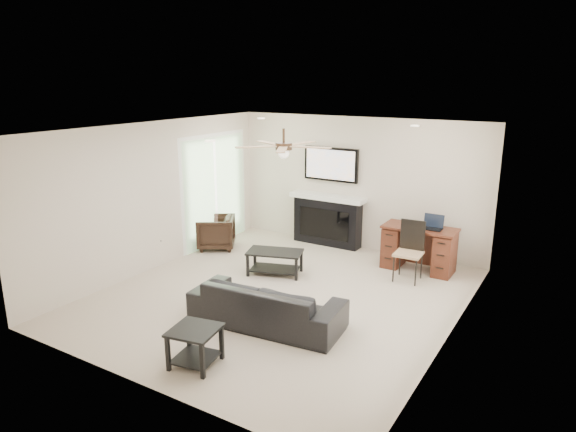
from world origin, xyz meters
name	(u,v)px	position (x,y,z in m)	size (l,w,h in m)	color
room_shell	(294,187)	(0.19, 0.08, 1.68)	(5.50, 5.54, 2.52)	#B9A595
sofa	(267,304)	(0.34, -0.89, 0.30)	(2.04, 0.80, 0.59)	black
armchair	(216,232)	(-2.26, 1.26, 0.32)	(0.67, 0.69, 0.63)	black
coffee_table	(275,262)	(-0.56, 0.71, 0.20)	(0.90, 0.50, 0.40)	black
end_table_near	(195,347)	(0.19, -2.14, 0.23)	(0.52, 0.52, 0.45)	black
end_table_left	(155,247)	(-2.81, 0.21, 0.23)	(0.50, 0.50, 0.45)	black
fireplace_unit	(327,197)	(-0.54, 2.58, 0.95)	(1.52, 0.34, 1.91)	black
desk	(419,249)	(1.43, 2.15, 0.38)	(1.22, 0.56, 0.76)	#3B1A0E
desk_chair	(409,252)	(1.43, 1.60, 0.48)	(0.42, 0.44, 0.97)	black
laptop	(432,223)	(1.63, 2.13, 0.88)	(0.33, 0.24, 0.23)	black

